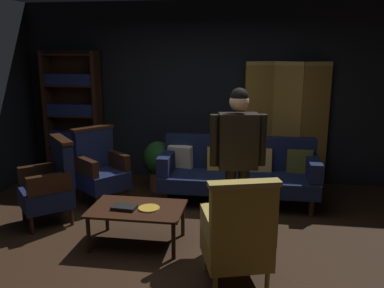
{
  "coord_description": "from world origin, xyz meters",
  "views": [
    {
      "loc": [
        0.73,
        -3.96,
        2.09
      ],
      "look_at": [
        0.0,
        0.8,
        0.95
      ],
      "focal_mm": 38.0,
      "sensor_mm": 36.0,
      "label": 1
    }
  ],
  "objects_px": {
    "folding_screen": "(286,123)",
    "armchair_wing_right": "(100,168)",
    "armchair_wing_left": "(50,184)",
    "bookshelf": "(74,114)",
    "velvet_couch": "(238,169)",
    "coffee_table": "(137,212)",
    "armchair_gilt_accent": "(238,235)",
    "book_black_cloth": "(124,207)",
    "brass_tray": "(149,208)",
    "potted_plant": "(158,162)",
    "standing_figure": "(238,153)"
  },
  "relations": [
    {
      "from": "folding_screen",
      "to": "armchair_wing_right",
      "type": "relative_size",
      "value": 1.83
    },
    {
      "from": "armchair_wing_left",
      "to": "bookshelf",
      "type": "bearing_deg",
      "value": 104.88
    },
    {
      "from": "velvet_couch",
      "to": "coffee_table",
      "type": "distance_m",
      "value": 1.79
    },
    {
      "from": "armchair_gilt_accent",
      "to": "armchair_wing_left",
      "type": "height_order",
      "value": "same"
    },
    {
      "from": "bookshelf",
      "to": "armchair_wing_right",
      "type": "xyz_separation_m",
      "value": [
        0.83,
        -1.07,
        -0.57
      ]
    },
    {
      "from": "book_black_cloth",
      "to": "brass_tray",
      "type": "bearing_deg",
      "value": 8.7
    },
    {
      "from": "coffee_table",
      "to": "folding_screen",
      "type": "bearing_deg",
      "value": 52.84
    },
    {
      "from": "armchair_wing_left",
      "to": "armchair_wing_right",
      "type": "distance_m",
      "value": 0.81
    },
    {
      "from": "book_black_cloth",
      "to": "potted_plant",
      "type": "bearing_deg",
      "value": 91.73
    },
    {
      "from": "armchair_wing_right",
      "to": "standing_figure",
      "type": "relative_size",
      "value": 0.61
    },
    {
      "from": "folding_screen",
      "to": "bookshelf",
      "type": "relative_size",
      "value": 0.93
    },
    {
      "from": "coffee_table",
      "to": "brass_tray",
      "type": "relative_size",
      "value": 4.38
    },
    {
      "from": "brass_tray",
      "to": "armchair_wing_right",
      "type": "bearing_deg",
      "value": 130.59
    },
    {
      "from": "coffee_table",
      "to": "book_black_cloth",
      "type": "height_order",
      "value": "book_black_cloth"
    },
    {
      "from": "bookshelf",
      "to": "potted_plant",
      "type": "height_order",
      "value": "bookshelf"
    },
    {
      "from": "bookshelf",
      "to": "brass_tray",
      "type": "relative_size",
      "value": 8.98
    },
    {
      "from": "bookshelf",
      "to": "book_black_cloth",
      "type": "distance_m",
      "value": 2.81
    },
    {
      "from": "coffee_table",
      "to": "armchair_wing_right",
      "type": "relative_size",
      "value": 0.96
    },
    {
      "from": "armchair_wing_right",
      "to": "brass_tray",
      "type": "bearing_deg",
      "value": -49.41
    },
    {
      "from": "potted_plant",
      "to": "velvet_couch",
      "type": "bearing_deg",
      "value": -13.18
    },
    {
      "from": "coffee_table",
      "to": "armchair_wing_left",
      "type": "relative_size",
      "value": 0.96
    },
    {
      "from": "armchair_wing_left",
      "to": "armchair_wing_right",
      "type": "relative_size",
      "value": 1.0
    },
    {
      "from": "armchair_wing_left",
      "to": "brass_tray",
      "type": "height_order",
      "value": "armchair_wing_left"
    },
    {
      "from": "folding_screen",
      "to": "velvet_couch",
      "type": "relative_size",
      "value": 0.9
    },
    {
      "from": "armchair_gilt_accent",
      "to": "brass_tray",
      "type": "xyz_separation_m",
      "value": [
        -0.97,
        0.63,
        -0.06
      ]
    },
    {
      "from": "armchair_wing_left",
      "to": "standing_figure",
      "type": "xyz_separation_m",
      "value": [
        2.25,
        -0.23,
        0.54
      ]
    },
    {
      "from": "folding_screen",
      "to": "standing_figure",
      "type": "height_order",
      "value": "folding_screen"
    },
    {
      "from": "book_black_cloth",
      "to": "brass_tray",
      "type": "relative_size",
      "value": 1.12
    },
    {
      "from": "armchair_wing_left",
      "to": "potted_plant",
      "type": "xyz_separation_m",
      "value": [
        1.02,
        1.34,
        -0.06
      ]
    },
    {
      "from": "velvet_couch",
      "to": "potted_plant",
      "type": "distance_m",
      "value": 1.23
    },
    {
      "from": "armchair_gilt_accent",
      "to": "book_black_cloth",
      "type": "bearing_deg",
      "value": 154.36
    },
    {
      "from": "velvet_couch",
      "to": "coffee_table",
      "type": "xyz_separation_m",
      "value": [
        -1.02,
        -1.47,
        -0.08
      ]
    },
    {
      "from": "velvet_couch",
      "to": "armchair_wing_left",
      "type": "xyz_separation_m",
      "value": [
        -2.22,
        -1.06,
        0.03
      ]
    },
    {
      "from": "folding_screen",
      "to": "armchair_gilt_accent",
      "type": "relative_size",
      "value": 1.83
    },
    {
      "from": "coffee_table",
      "to": "standing_figure",
      "type": "relative_size",
      "value": 0.59
    },
    {
      "from": "bookshelf",
      "to": "coffee_table",
      "type": "bearing_deg",
      "value": -52.73
    },
    {
      "from": "folding_screen",
      "to": "armchair_gilt_accent",
      "type": "distance_m",
      "value": 2.99
    },
    {
      "from": "velvet_couch",
      "to": "standing_figure",
      "type": "distance_m",
      "value": 1.41
    },
    {
      "from": "standing_figure",
      "to": "brass_tray",
      "type": "distance_m",
      "value": 1.11
    },
    {
      "from": "armchair_gilt_accent",
      "to": "brass_tray",
      "type": "bearing_deg",
      "value": 146.98
    },
    {
      "from": "armchair_gilt_accent",
      "to": "book_black_cloth",
      "type": "relative_size",
      "value": 4.07
    },
    {
      "from": "potted_plant",
      "to": "armchair_gilt_accent",
      "type": "bearing_deg",
      "value": -61.84
    },
    {
      "from": "folding_screen",
      "to": "brass_tray",
      "type": "bearing_deg",
      "value": -124.68
    },
    {
      "from": "bookshelf",
      "to": "velvet_couch",
      "type": "distance_m",
      "value": 2.86
    },
    {
      "from": "velvet_couch",
      "to": "standing_figure",
      "type": "xyz_separation_m",
      "value": [
        0.03,
        -1.29,
        0.57
      ]
    },
    {
      "from": "book_black_cloth",
      "to": "armchair_wing_right",
      "type": "bearing_deg",
      "value": 121.37
    },
    {
      "from": "potted_plant",
      "to": "book_black_cloth",
      "type": "relative_size",
      "value": 2.92
    },
    {
      "from": "standing_figure",
      "to": "potted_plant",
      "type": "distance_m",
      "value": 2.09
    },
    {
      "from": "armchair_wing_left",
      "to": "armchair_wing_right",
      "type": "xyz_separation_m",
      "value": [
        0.35,
        0.72,
        0.0
      ]
    },
    {
      "from": "potted_plant",
      "to": "brass_tray",
      "type": "height_order",
      "value": "potted_plant"
    }
  ]
}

